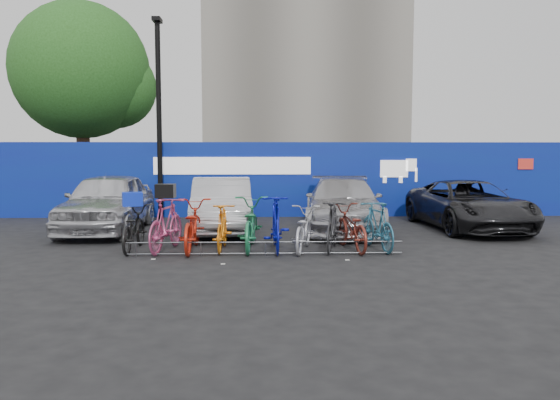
{
  "coord_description": "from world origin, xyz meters",
  "views": [
    {
      "loc": [
        -0.06,
        -11.53,
        2.13
      ],
      "look_at": [
        0.39,
        2.0,
        0.9
      ],
      "focal_mm": 35.0,
      "sensor_mm": 36.0,
      "label": 1
    }
  ],
  "objects_px": {
    "bike_6": "(303,229)",
    "bike_7": "(333,226)",
    "car_3": "(468,205)",
    "bike_2": "(192,226)",
    "tree": "(87,74)",
    "bike_rack": "(265,248)",
    "bike_3": "(222,227)",
    "car_2": "(343,204)",
    "bike_5": "(276,223)",
    "lamppost": "(159,113)",
    "bike_4": "(250,224)",
    "bike_8": "(351,228)",
    "car_1": "(222,205)",
    "bike_0": "(133,228)",
    "bike_1": "(166,225)",
    "car_0": "(108,202)",
    "bike_9": "(377,226)"
  },
  "relations": [
    {
      "from": "bike_0",
      "to": "bike_8",
      "type": "height_order",
      "value": "bike_8"
    },
    {
      "from": "car_1",
      "to": "bike_0",
      "type": "xyz_separation_m",
      "value": [
        -1.69,
        -2.62,
        -0.23
      ]
    },
    {
      "from": "lamppost",
      "to": "bike_rack",
      "type": "bearing_deg",
      "value": -61.93
    },
    {
      "from": "car_0",
      "to": "bike_7",
      "type": "xyz_separation_m",
      "value": [
        5.56,
        -2.95,
        -0.25
      ]
    },
    {
      "from": "car_2",
      "to": "bike_6",
      "type": "bearing_deg",
      "value": -107.73
    },
    {
      "from": "tree",
      "to": "bike_rack",
      "type": "relative_size",
      "value": 1.39
    },
    {
      "from": "bike_7",
      "to": "bike_9",
      "type": "bearing_deg",
      "value": -164.62
    },
    {
      "from": "car_0",
      "to": "bike_1",
      "type": "xyz_separation_m",
      "value": [
        2.03,
        -2.9,
        -0.21
      ]
    },
    {
      "from": "car_2",
      "to": "bike_9",
      "type": "height_order",
      "value": "car_2"
    },
    {
      "from": "bike_0",
      "to": "bike_2",
      "type": "xyz_separation_m",
      "value": [
        1.26,
        -0.1,
        0.06
      ]
    },
    {
      "from": "bike_3",
      "to": "bike_8",
      "type": "xyz_separation_m",
      "value": [
        2.74,
        -0.04,
        -0.01
      ]
    },
    {
      "from": "car_2",
      "to": "tree",
      "type": "bearing_deg",
      "value": 146.94
    },
    {
      "from": "car_1",
      "to": "car_2",
      "type": "xyz_separation_m",
      "value": [
        3.23,
        0.24,
        -0.0
      ]
    },
    {
      "from": "bike_0",
      "to": "bike_9",
      "type": "relative_size",
      "value": 1.04
    },
    {
      "from": "tree",
      "to": "bike_4",
      "type": "distance_m",
      "value": 12.69
    },
    {
      "from": "tree",
      "to": "bike_4",
      "type": "xyz_separation_m",
      "value": [
        6.45,
        -9.95,
        -4.52
      ]
    },
    {
      "from": "car_0",
      "to": "bike_6",
      "type": "distance_m",
      "value": 5.75
    },
    {
      "from": "tree",
      "to": "car_2",
      "type": "xyz_separation_m",
      "value": [
        8.88,
        -7.1,
        -4.36
      ]
    },
    {
      "from": "car_0",
      "to": "car_3",
      "type": "distance_m",
      "value": 9.65
    },
    {
      "from": "bike_2",
      "to": "bike_5",
      "type": "xyz_separation_m",
      "value": [
        1.79,
        -0.06,
        0.05
      ]
    },
    {
      "from": "bike_0",
      "to": "bike_5",
      "type": "xyz_separation_m",
      "value": [
        3.05,
        -0.16,
        0.11
      ]
    },
    {
      "from": "car_3",
      "to": "bike_2",
      "type": "distance_m",
      "value": 7.7
    },
    {
      "from": "car_2",
      "to": "bike_3",
      "type": "xyz_separation_m",
      "value": [
        -3.02,
        -2.96,
        -0.21
      ]
    },
    {
      "from": "bike_1",
      "to": "bike_7",
      "type": "height_order",
      "value": "bike_1"
    },
    {
      "from": "bike_6",
      "to": "bike_7",
      "type": "distance_m",
      "value": 0.64
    },
    {
      "from": "bike_rack",
      "to": "bike_8",
      "type": "height_order",
      "value": "bike_8"
    },
    {
      "from": "bike_6",
      "to": "bike_2",
      "type": "bearing_deg",
      "value": 11.15
    },
    {
      "from": "tree",
      "to": "lamppost",
      "type": "xyz_separation_m",
      "value": [
        3.57,
        -4.66,
        -1.8
      ]
    },
    {
      "from": "car_1",
      "to": "bike_9",
      "type": "bearing_deg",
      "value": -41.93
    },
    {
      "from": "car_2",
      "to": "bike_4",
      "type": "height_order",
      "value": "car_2"
    },
    {
      "from": "lamppost",
      "to": "bike_5",
      "type": "distance_m",
      "value": 6.99
    },
    {
      "from": "car_0",
      "to": "bike_9",
      "type": "bearing_deg",
      "value": -24.55
    },
    {
      "from": "lamppost",
      "to": "bike_6",
      "type": "xyz_separation_m",
      "value": [
        4.01,
        -5.47,
        -2.81
      ]
    },
    {
      "from": "bike_0",
      "to": "bike_9",
      "type": "bearing_deg",
      "value": 178.58
    },
    {
      "from": "car_0",
      "to": "bike_8",
      "type": "bearing_deg",
      "value": -26.48
    },
    {
      "from": "bike_0",
      "to": "bike_4",
      "type": "distance_m",
      "value": 2.49
    },
    {
      "from": "car_0",
      "to": "bike_1",
      "type": "distance_m",
      "value": 3.54
    },
    {
      "from": "bike_3",
      "to": "car_2",
      "type": "bearing_deg",
      "value": -133.45
    },
    {
      "from": "bike_4",
      "to": "bike_8",
      "type": "bearing_deg",
      "value": 178.97
    },
    {
      "from": "tree",
      "to": "car_0",
      "type": "relative_size",
      "value": 1.7
    },
    {
      "from": "bike_9",
      "to": "tree",
      "type": "bearing_deg",
      "value": -57.83
    },
    {
      "from": "car_0",
      "to": "bike_9",
      "type": "distance_m",
      "value": 7.15
    },
    {
      "from": "lamppost",
      "to": "car_3",
      "type": "xyz_separation_m",
      "value": [
        8.74,
        -2.41,
        -2.61
      ]
    },
    {
      "from": "lamppost",
      "to": "bike_2",
      "type": "relative_size",
      "value": 2.98
    },
    {
      "from": "bike_3",
      "to": "bike_5",
      "type": "xyz_separation_m",
      "value": [
        1.14,
        -0.07,
        0.09
      ]
    },
    {
      "from": "bike_9",
      "to": "bike_5",
      "type": "bearing_deg",
      "value": -9.65
    },
    {
      "from": "lamppost",
      "to": "bike_7",
      "type": "height_order",
      "value": "lamppost"
    },
    {
      "from": "bike_6",
      "to": "tree",
      "type": "bearing_deg",
      "value": -40.52
    },
    {
      "from": "bike_6",
      "to": "bike_7",
      "type": "xyz_separation_m",
      "value": [
        0.63,
        -0.0,
        0.06
      ]
    },
    {
      "from": "tree",
      "to": "bike_6",
      "type": "xyz_separation_m",
      "value": [
        7.58,
        -10.13,
        -4.6
      ]
    }
  ]
}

